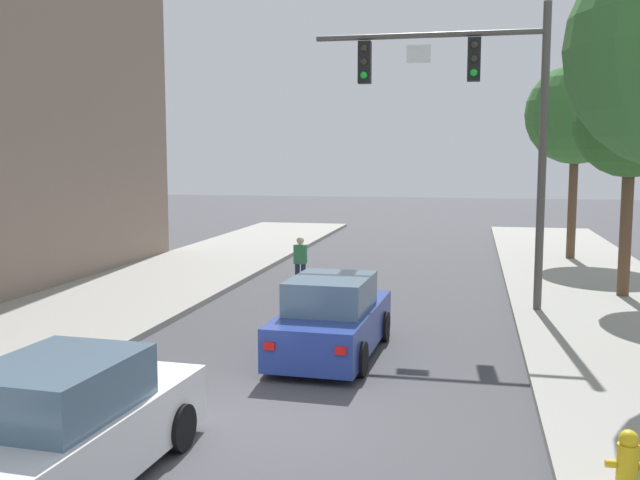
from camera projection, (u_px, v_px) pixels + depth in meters
ground_plane at (267, 422)px, 10.76m from camera, size 120.00×120.00×0.00m
traffic_signal_mast at (478, 102)px, 17.71m from camera, size 5.76×0.38×7.50m
car_lead_blue at (332, 319)px, 14.31m from camera, size 1.96×4.30×1.60m
car_following_white at (66, 429)px, 8.56m from camera, size 2.02×4.33×1.60m
pedestrian_crossing_road at (300, 262)px, 20.89m from camera, size 0.36×0.22×1.64m
fire_hydrant at (628, 461)px, 8.18m from camera, size 0.48×0.24×0.72m
street_tree_second at (631, 122)px, 19.19m from camera, size 3.03×3.03×6.27m
street_tree_third at (576, 115)px, 26.37m from camera, size 3.68×3.68×7.19m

